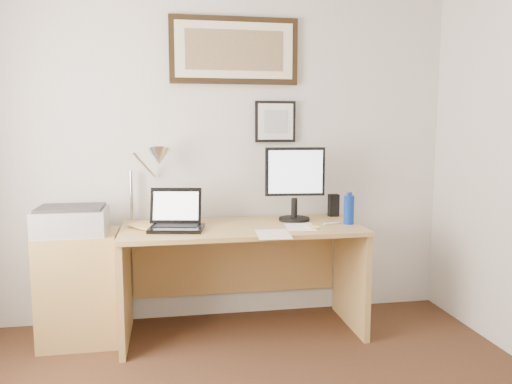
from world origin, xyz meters
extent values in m
cube|color=silver|center=(0.00, 2.00, 1.25)|extent=(3.50, 0.02, 2.50)
cube|color=#AF8949|center=(-0.92, 1.68, 0.36)|extent=(0.50, 0.40, 0.73)
cylinder|color=#0B2E95|center=(0.88, 1.57, 0.85)|extent=(0.07, 0.07, 0.20)
cylinder|color=#0B2E95|center=(0.88, 1.57, 0.96)|extent=(0.04, 0.04, 0.02)
cube|color=black|center=(0.88, 1.88, 0.83)|extent=(0.07, 0.06, 0.16)
cube|color=white|center=(0.30, 1.33, 0.75)|extent=(0.23, 0.31, 0.00)
cube|color=white|center=(0.52, 1.51, 0.75)|extent=(0.21, 0.29, 0.00)
cube|color=#FFF378|center=(0.60, 1.47, 0.76)|extent=(0.10, 0.10, 0.01)
cylinder|color=white|center=(0.77, 1.57, 0.76)|extent=(0.14, 0.06, 0.02)
imported|color=tan|center=(-0.53, 1.61, 0.76)|extent=(0.32, 0.34, 0.02)
cube|color=#AF8949|center=(0.15, 1.63, 0.73)|extent=(1.60, 0.70, 0.03)
cube|color=#AF8949|center=(-0.63, 1.63, 0.36)|extent=(0.04, 0.65, 0.72)
cube|color=#AF8949|center=(0.93, 1.63, 0.36)|extent=(0.04, 0.65, 0.72)
cube|color=#AF8949|center=(0.15, 1.96, 0.45)|extent=(1.50, 0.03, 0.55)
cube|color=black|center=(-0.29, 1.56, 0.76)|extent=(0.38, 0.30, 0.02)
cube|color=black|center=(-0.29, 1.59, 0.78)|extent=(0.30, 0.18, 0.00)
cube|color=black|center=(-0.29, 1.69, 0.89)|extent=(0.35, 0.13, 0.23)
cube|color=white|center=(-0.29, 1.68, 0.89)|extent=(0.30, 0.11, 0.18)
cylinder|color=black|center=(0.55, 1.76, 0.76)|extent=(0.22, 0.22, 0.02)
cylinder|color=black|center=(0.55, 1.76, 0.84)|extent=(0.04, 0.04, 0.14)
cube|color=black|center=(0.55, 1.75, 1.10)|extent=(0.42, 0.07, 0.34)
cube|color=silver|center=(0.55, 1.73, 1.10)|extent=(0.38, 0.03, 0.30)
cube|color=#AAAAAC|center=(-0.95, 1.66, 0.81)|extent=(0.44, 0.34, 0.16)
cube|color=#303030|center=(-0.95, 1.66, 0.90)|extent=(0.40, 0.30, 0.02)
cylinder|color=silver|center=(-0.59, 1.92, 0.93)|extent=(0.02, 0.02, 0.36)
cylinder|color=silver|center=(-0.49, 1.86, 1.15)|extent=(0.15, 0.23, 0.19)
cone|color=silver|center=(-0.39, 1.80, 1.21)|extent=(0.16, 0.18, 0.15)
cube|color=black|center=(0.15, 1.98, 1.95)|extent=(0.92, 0.03, 0.47)
cube|color=#F0E9C9|center=(0.15, 1.96, 1.95)|extent=(0.84, 0.01, 0.39)
cube|color=brown|center=(0.15, 1.95, 1.95)|extent=(0.70, 0.00, 0.28)
cube|color=black|center=(0.45, 1.98, 1.45)|extent=(0.30, 0.02, 0.30)
cube|color=white|center=(0.45, 1.96, 1.45)|extent=(0.26, 0.00, 0.26)
cube|color=#ACB1B6|center=(0.45, 1.96, 1.45)|extent=(0.17, 0.00, 0.17)
camera|label=1|loc=(-0.33, -1.64, 1.41)|focal=35.00mm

